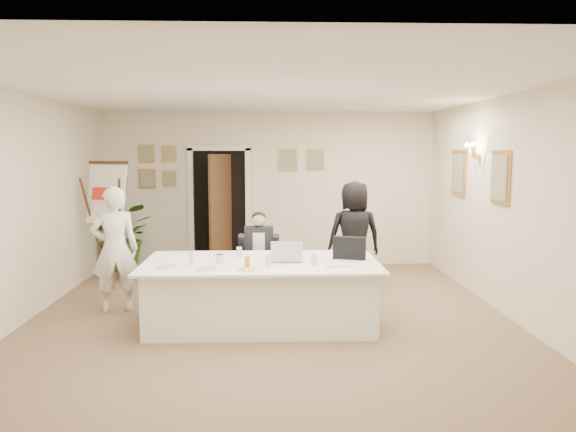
# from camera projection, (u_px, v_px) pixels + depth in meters

# --- Properties ---
(floor) EXTENTS (7.00, 7.00, 0.00)m
(floor) POSITION_uv_depth(u_px,v_px,m) (270.00, 321.00, 6.92)
(floor) COLOR brown
(floor) RESTS_ON ground
(ceiling) EXTENTS (6.00, 7.00, 0.02)m
(ceiling) POSITION_uv_depth(u_px,v_px,m) (269.00, 90.00, 6.60)
(ceiling) COLOR white
(ceiling) RESTS_ON wall_back
(wall_back) EXTENTS (6.00, 0.10, 2.80)m
(wall_back) POSITION_uv_depth(u_px,v_px,m) (269.00, 189.00, 10.24)
(wall_back) COLOR beige
(wall_back) RESTS_ON floor
(wall_front) EXTENTS (6.00, 0.10, 2.80)m
(wall_front) POSITION_uv_depth(u_px,v_px,m) (272.00, 268.00, 3.29)
(wall_front) COLOR beige
(wall_front) RESTS_ON floor
(wall_left) EXTENTS (0.10, 7.00, 2.80)m
(wall_left) POSITION_uv_depth(u_px,v_px,m) (17.00, 209.00, 6.65)
(wall_left) COLOR beige
(wall_left) RESTS_ON floor
(wall_right) EXTENTS (0.10, 7.00, 2.80)m
(wall_right) POSITION_uv_depth(u_px,v_px,m) (515.00, 208.00, 6.87)
(wall_right) COLOR beige
(wall_right) RESTS_ON floor
(doorway) EXTENTS (1.14, 0.86, 2.20)m
(doorway) POSITION_uv_depth(u_px,v_px,m) (220.00, 210.00, 10.07)
(doorway) COLOR black
(doorway) RESTS_ON floor
(pictures_back_wall) EXTENTS (3.40, 0.06, 0.80)m
(pictures_back_wall) POSITION_uv_depth(u_px,v_px,m) (225.00, 165.00, 10.13)
(pictures_back_wall) COLOR #B8823E
(pictures_back_wall) RESTS_ON wall_back
(pictures_right_wall) EXTENTS (0.06, 2.20, 0.80)m
(pictures_right_wall) POSITION_uv_depth(u_px,v_px,m) (477.00, 175.00, 8.02)
(pictures_right_wall) COLOR #B8823E
(pictures_right_wall) RESTS_ON wall_right
(wall_sconce) EXTENTS (0.20, 0.30, 0.24)m
(wall_sconce) POSITION_uv_depth(u_px,v_px,m) (473.00, 150.00, 7.97)
(wall_sconce) COLOR gold
(wall_sconce) RESTS_ON wall_right
(conference_table) EXTENTS (2.80, 1.49, 0.78)m
(conference_table) POSITION_uv_depth(u_px,v_px,m) (261.00, 292.00, 6.76)
(conference_table) COLOR white
(conference_table) RESTS_ON floor
(seated_man) EXTENTS (0.55, 0.59, 1.27)m
(seated_man) POSITION_uv_depth(u_px,v_px,m) (259.00, 256.00, 7.81)
(seated_man) COLOR black
(seated_man) RESTS_ON floor
(flip_chart) EXTENTS (0.68, 0.52, 1.90)m
(flip_chart) POSITION_uv_depth(u_px,v_px,m) (112.00, 228.00, 8.87)
(flip_chart) COLOR #342110
(flip_chart) RESTS_ON floor
(standing_man) EXTENTS (0.68, 0.53, 1.64)m
(standing_man) POSITION_uv_depth(u_px,v_px,m) (115.00, 250.00, 7.25)
(standing_man) COLOR white
(standing_man) RESTS_ON floor
(standing_woman) EXTENTS (0.85, 0.60, 1.65)m
(standing_woman) POSITION_uv_depth(u_px,v_px,m) (354.00, 236.00, 8.39)
(standing_woman) COLOR black
(standing_woman) RESTS_ON floor
(potted_palm) EXTENTS (1.10, 0.96, 1.21)m
(potted_palm) POSITION_uv_depth(u_px,v_px,m) (124.00, 236.00, 9.94)
(potted_palm) COLOR #2B6120
(potted_palm) RESTS_ON floor
(laptop) EXTENTS (0.39, 0.40, 0.28)m
(laptop) POSITION_uv_depth(u_px,v_px,m) (286.00, 249.00, 6.73)
(laptop) COLOR #B7BABC
(laptop) RESTS_ON conference_table
(laptop_bag) EXTENTS (0.41, 0.23, 0.28)m
(laptop_bag) POSITION_uv_depth(u_px,v_px,m) (349.00, 248.00, 6.84)
(laptop_bag) COLOR black
(laptop_bag) RESTS_ON conference_table
(paper_stack) EXTENTS (0.29, 0.21, 0.03)m
(paper_stack) POSITION_uv_depth(u_px,v_px,m) (338.00, 265.00, 6.44)
(paper_stack) COLOR white
(paper_stack) RESTS_ON conference_table
(plate_left) EXTENTS (0.23, 0.23, 0.01)m
(plate_left) POSITION_uv_depth(u_px,v_px,m) (167.00, 267.00, 6.37)
(plate_left) COLOR white
(plate_left) RESTS_ON conference_table
(plate_mid) EXTENTS (0.24, 0.24, 0.01)m
(plate_mid) POSITION_uv_depth(u_px,v_px,m) (206.00, 269.00, 6.23)
(plate_mid) COLOR white
(plate_mid) RESTS_ON conference_table
(plate_near) EXTENTS (0.24, 0.24, 0.01)m
(plate_near) POSITION_uv_depth(u_px,v_px,m) (248.00, 270.00, 6.21)
(plate_near) COLOR white
(plate_near) RESTS_ON conference_table
(glass_a) EXTENTS (0.07, 0.07, 0.14)m
(glass_a) POSITION_uv_depth(u_px,v_px,m) (192.00, 259.00, 6.52)
(glass_a) COLOR silver
(glass_a) RESTS_ON conference_table
(glass_b) EXTENTS (0.07, 0.07, 0.14)m
(glass_b) POSITION_uv_depth(u_px,v_px,m) (268.00, 261.00, 6.40)
(glass_b) COLOR silver
(glass_b) RESTS_ON conference_table
(glass_c) EXTENTS (0.08, 0.08, 0.14)m
(glass_c) POSITION_uv_depth(u_px,v_px,m) (314.00, 260.00, 6.46)
(glass_c) COLOR silver
(glass_c) RESTS_ON conference_table
(glass_d) EXTENTS (0.08, 0.08, 0.14)m
(glass_d) POSITION_uv_depth(u_px,v_px,m) (239.00, 253.00, 6.91)
(glass_d) COLOR silver
(glass_d) RESTS_ON conference_table
(oj_glass) EXTENTS (0.07, 0.07, 0.13)m
(oj_glass) POSITION_uv_depth(u_px,v_px,m) (247.00, 263.00, 6.31)
(oj_glass) COLOR orange
(oj_glass) RESTS_ON conference_table
(steel_jug) EXTENTS (0.12, 0.12, 0.11)m
(steel_jug) POSITION_uv_depth(u_px,v_px,m) (220.00, 259.00, 6.59)
(steel_jug) COLOR silver
(steel_jug) RESTS_ON conference_table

